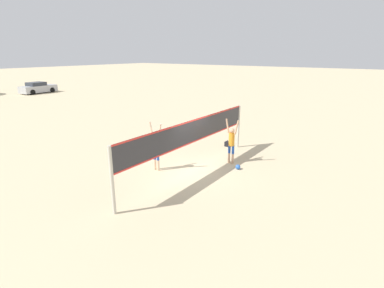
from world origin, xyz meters
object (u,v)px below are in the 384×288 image
at_px(volleyball_net, 192,135).
at_px(parked_car_near, 38,88).
at_px(volleyball, 238,167).
at_px(gear_bag, 228,144).
at_px(player_spiker, 232,140).
at_px(player_blocker, 156,145).

height_order(volleyball_net, parked_car_near, volleyball_net).
bearing_deg(volleyball_net, volleyball, -47.04).
xyz_separation_m(gear_bag, parked_car_near, (6.08, 31.46, 0.52)).
xyz_separation_m(volleyball, gear_bag, (2.88, 2.11, 0.02)).
distance_m(gear_bag, parked_car_near, 32.05).
height_order(player_spiker, player_blocker, player_blocker).
xyz_separation_m(volleyball, parked_car_near, (8.97, 33.58, 0.54)).
xyz_separation_m(player_spiker, gear_bag, (2.31, 1.43, -1.00)).
distance_m(player_blocker, gear_bag, 5.27).
height_order(volleyball_net, player_spiker, volleyball_net).
height_order(player_spiker, parked_car_near, player_spiker).
relative_size(volleyball_net, parked_car_near, 2.00).
relative_size(player_blocker, gear_bag, 6.02).
relative_size(volleyball_net, player_blocker, 4.09).
distance_m(volleyball_net, parked_car_near, 33.68).
relative_size(volleyball, gear_bag, 0.62).
bearing_deg(volleyball, player_spiker, 49.83).
relative_size(volleyball_net, volleyball, 40.03).
relative_size(volleyball, parked_car_near, 0.05).
distance_m(volleyball_net, volleyball, 2.65).
bearing_deg(parked_car_near, volleyball, -109.21).
bearing_deg(player_spiker, parked_car_near, -14.31).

